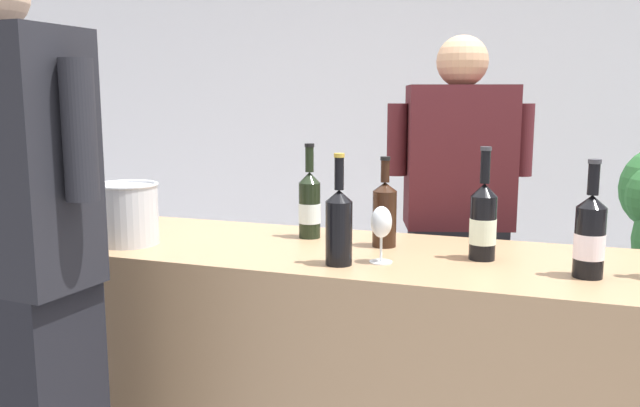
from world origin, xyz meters
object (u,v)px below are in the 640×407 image
Objects in this scene: wine_bottle_0 at (483,221)px; wine_bottle_2 at (590,236)px; wine_glass at (381,225)px; ice_bucket at (128,213)px; person_guest at (14,308)px; wine_bottle_1 at (42,202)px; wine_bottle_6 at (310,205)px; wine_bottle_5 at (339,224)px; person_server at (456,249)px; wine_bottle_3 at (384,212)px.

wine_bottle_2 is (0.30, -0.11, -0.00)m from wine_bottle_0.
ice_bucket reaches higher than wine_glass.
person_guest is (-1.44, -0.61, -0.18)m from wine_bottle_2.
wine_bottle_1 is 0.96m from wine_bottle_6.
person_server reaches higher than wine_bottle_5.
wine_bottle_5 reaches higher than wine_glass.
wine_bottle_5 is 1.93× the size of wine_glass.
wine_bottle_0 is at bearing -11.44° from wine_bottle_6.
person_server is (0.13, 0.73, -0.23)m from wine_glass.
wine_bottle_3 is 0.59m from person_server.
wine_bottle_2 is 0.65m from wine_bottle_3.
wine_bottle_0 is 0.63m from wine_bottle_6.
wine_glass is at bearing 1.16° from wine_bottle_1.
wine_bottle_2 is at bearing 2.62° from ice_bucket.
person_server is at bearing 28.85° from wine_bottle_1.
wine_bottle_1 is 1.04× the size of wine_bottle_6.
person_guest is (0.02, -0.54, -0.17)m from ice_bucket.
wine_bottle_5 is (-0.07, -0.28, 0.01)m from wine_bottle_3.
wine_bottle_1 is at bearing -168.55° from wine_bottle_3.
wine_bottle_6 is 0.20× the size of person_server.
wine_bottle_6 reaches higher than wine_bottle_2.
wine_bottle_1 is 1.13m from wine_bottle_5.
wine_bottle_6 is 1.59× the size of ice_bucket.
wine_bottle_1 is 1.59m from person_server.
wine_bottle_6 is at bearing 168.56° from wine_bottle_0.
wine_bottle_1 reaches higher than wine_glass.
person_server reaches higher than wine_bottle_6.
wine_bottle_3 is at bearing -9.81° from wine_bottle_6.
wine_bottle_3 is 0.29m from wine_bottle_6.
person_guest is at bearing -122.10° from wine_bottle_6.
wine_bottle_2 is at bearing -16.56° from wine_bottle_3.
wine_bottle_0 is 0.34m from wine_bottle_3.
wine_bottle_6 is at bearing 57.90° from person_guest.
person_guest reaches higher than wine_bottle_3.
person_server is at bearing 71.29° from wine_bottle_3.
person_server is at bearing 79.91° from wine_glass.
wine_bottle_3 is 1.75× the size of wine_glass.
ice_bucket is 0.13× the size of person_server.
wine_bottle_0 is 0.45m from wine_bottle_5.
person_guest is (-1.14, -0.72, -0.18)m from wine_bottle_0.
wine_glass is 0.82× the size of ice_bucket.
wine_bottle_1 is 1.23m from wine_bottle_3.
wine_bottle_1 is at bearing 178.03° from wine_bottle_5.
wine_bottle_3 is 0.90× the size of wine_bottle_6.
person_guest is (-0.99, -1.31, 0.05)m from person_server.
wine_bottle_3 is 0.29m from wine_bottle_5.
person_guest is at bearing -87.79° from ice_bucket.
wine_bottle_3 is 0.22m from wine_glass.
wine_bottle_2 reaches higher than wine_glass.
person_server reaches higher than wine_bottle_0.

